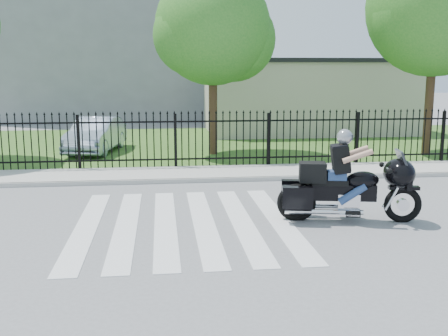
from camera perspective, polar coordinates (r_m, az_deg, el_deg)
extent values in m
plane|color=slate|center=(11.02, -4.31, -6.03)|extent=(120.00, 120.00, 0.00)
cube|color=#ADAAA3|center=(15.86, -5.14, -0.66)|extent=(40.00, 2.00, 0.12)
cube|color=#ADAAA3|center=(14.88, -5.02, -1.41)|extent=(40.00, 0.12, 0.12)
cube|color=#2D561D|center=(22.77, -5.70, 2.63)|extent=(40.00, 12.00, 0.02)
cube|color=black|center=(16.79, -5.27, 0.97)|extent=(26.00, 0.04, 0.05)
cube|color=black|center=(16.63, -5.34, 5.05)|extent=(26.00, 0.04, 0.05)
cylinder|color=#382316|center=(19.67, -1.21, 7.49)|extent=(0.32, 0.32, 4.16)
sphere|color=#266D1F|center=(19.70, -1.24, 15.06)|extent=(4.20, 4.20, 4.20)
cylinder|color=#382316|center=(21.06, 21.51, 7.84)|extent=(0.32, 0.32, 4.80)
sphere|color=#266D1F|center=(21.17, 22.08, 15.97)|extent=(5.00, 5.00, 5.00)
cube|color=#B8AD99|center=(27.61, 8.85, 7.58)|extent=(10.00, 6.00, 3.50)
cube|color=black|center=(27.58, 8.96, 11.42)|extent=(10.20, 6.20, 0.20)
cube|color=gray|center=(36.75, -11.23, 14.86)|extent=(15.00, 10.00, 12.00)
torus|color=black|center=(11.61, 18.88, -3.80)|extent=(0.80, 0.30, 0.78)
torus|color=black|center=(11.26, 7.89, -3.76)|extent=(0.85, 0.33, 0.83)
cube|color=black|center=(11.29, 12.53, -2.56)|extent=(1.50, 0.55, 0.34)
ellipsoid|color=black|center=(11.31, 14.86, -1.29)|extent=(0.78, 0.58, 0.37)
cube|color=black|center=(11.22, 11.42, -1.48)|extent=(0.79, 0.50, 0.11)
cube|color=silver|center=(11.36, 13.34, -3.52)|extent=(0.51, 0.42, 0.34)
ellipsoid|color=black|center=(11.44, 18.53, -0.55)|extent=(0.76, 0.92, 0.61)
cube|color=black|center=(11.14, 9.61, -0.43)|extent=(0.62, 0.53, 0.41)
cube|color=navy|center=(11.21, 12.14, -0.81)|extent=(0.44, 0.41, 0.20)
sphere|color=#94969B|center=(11.10, 13.00, 3.32)|extent=(0.33, 0.33, 0.33)
imported|color=#A5B4CF|center=(20.83, -13.76, 3.54)|extent=(2.12, 4.27, 1.35)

